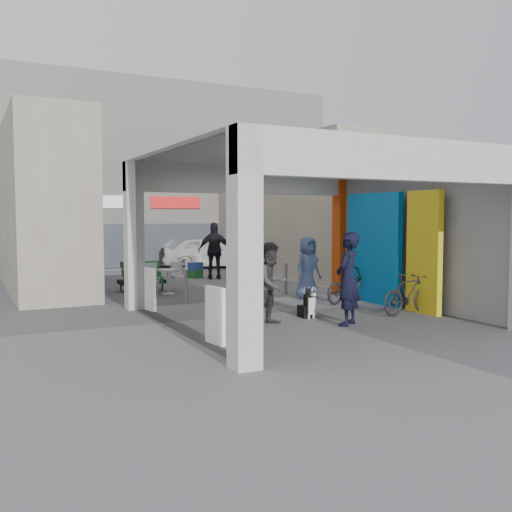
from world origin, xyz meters
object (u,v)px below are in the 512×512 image
man_back_turned (271,284)px  man_elderly (308,268)px  border_collie (308,305)px  man_crates (215,251)px  bicycle_rear (409,294)px  white_van (209,252)px  cafe_set (161,283)px  produce_stand (142,279)px  bicycle_front (349,285)px  man_with_dog (348,279)px

man_back_turned → man_elderly: 3.81m
border_collie → man_crates: man_crates is taller
border_collie → bicycle_rear: size_ratio=0.45×
border_collie → white_van: bearing=81.2°
bicycle_rear → cafe_set: bearing=27.8°
produce_stand → bicycle_front: size_ratio=0.77×
produce_stand → man_elderly: 5.09m
man_with_dog → man_crates: man_crates is taller
man_with_dog → man_elderly: 3.76m
bicycle_front → man_crates: bearing=-6.9°
produce_stand → man_with_dog: (2.25, -7.17, 0.60)m
border_collie → man_with_dog: size_ratio=0.37×
cafe_set → white_van: size_ratio=0.35×
border_collie → man_back_turned: man_back_turned is taller
man_elderly → white_van: size_ratio=0.42×
man_back_turned → man_crates: size_ratio=0.84×
man_with_dog → bicycle_front: man_with_dog is taller
bicycle_rear → produce_stand: bearing=27.1°
produce_stand → man_crates: 3.81m
man_with_dog → man_elderly: bearing=-144.7°
cafe_set → white_van: 7.93m
cafe_set → man_crates: size_ratio=0.70×
bicycle_rear → white_van: (0.38, 12.70, 0.21)m
man_back_turned → man_with_dog: bearing=-48.4°
cafe_set → bicycle_rear: size_ratio=0.91×
cafe_set → border_collie: size_ratio=2.00×
produce_stand → man_crates: man_crates is taller
cafe_set → man_back_turned: man_back_turned is taller
cafe_set → bicycle_rear: bearing=-57.3°
man_back_turned → bicycle_front: (3.21, 1.70, -0.39)m
man_crates → bicycle_front: 6.74m
produce_stand → bicycle_front: (4.12, -4.70, 0.10)m
border_collie → man_back_turned: (-1.07, -0.29, 0.56)m
man_with_dog → bicycle_rear: man_with_dog is taller
produce_stand → man_back_turned: size_ratio=0.78×
produce_stand → man_elderly: man_elderly is taller
cafe_set → produce_stand: bearing=116.0°
man_back_turned → white_van: bearing=54.8°
man_elderly → white_van: man_elderly is taller
bicycle_front → white_van: size_ratio=0.43×
white_van → man_crates: bearing=177.5°
bicycle_rear → white_van: white_van is taller
produce_stand → bicycle_front: bicycle_front is taller
bicycle_front → cafe_set: bearing=28.8°
produce_stand → bicycle_rear: (4.23, -6.77, 0.12)m
bicycle_front → bicycle_rear: bicycle_rear is taller
produce_stand → man_with_dog: size_ratio=0.70×
bicycle_front → man_with_dog: bearing=128.1°
border_collie → white_van: size_ratio=0.18×
man_back_turned → white_van: (3.70, 12.33, -0.17)m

